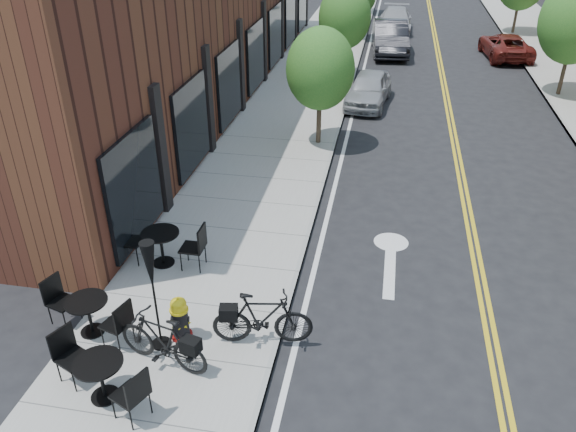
# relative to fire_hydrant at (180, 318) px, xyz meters

# --- Properties ---
(ground) EXTENTS (120.00, 120.00, 0.00)m
(ground) POSITION_rel_fire_hydrant_xyz_m (1.86, 1.00, -0.56)
(ground) COLOR black
(ground) RESTS_ON ground
(sidewalk_near) EXTENTS (4.00, 70.00, 0.12)m
(sidewalk_near) POSITION_rel_fire_hydrant_xyz_m (-0.14, 11.00, -0.50)
(sidewalk_near) COLOR #9E9B93
(sidewalk_near) RESTS_ON ground
(building_near) EXTENTS (5.00, 28.00, 7.00)m
(building_near) POSITION_rel_fire_hydrant_xyz_m (-4.64, 15.00, 2.94)
(building_near) COLOR #482117
(building_near) RESTS_ON ground
(tree_near_a) EXTENTS (2.20, 2.20, 3.81)m
(tree_near_a) POSITION_rel_fire_hydrant_xyz_m (1.26, 10.00, 2.04)
(tree_near_a) COLOR #382B1E
(tree_near_a) RESTS_ON sidewalk_near
(tree_near_b) EXTENTS (2.30, 2.30, 3.98)m
(tree_near_b) POSITION_rel_fire_hydrant_xyz_m (1.26, 18.00, 2.15)
(tree_near_b) COLOR #382B1E
(tree_near_b) RESTS_ON sidewalk_near
(tree_far_b) EXTENTS (2.80, 2.80, 4.62)m
(tree_far_b) POSITION_rel_fire_hydrant_xyz_m (10.46, 17.00, 2.49)
(tree_far_b) COLOR #382B1E
(tree_far_b) RESTS_ON sidewalk_far
(fire_hydrant) EXTENTS (0.47, 0.47, 0.93)m
(fire_hydrant) POSITION_rel_fire_hydrant_xyz_m (0.00, 0.00, 0.00)
(fire_hydrant) COLOR maroon
(fire_hydrant) RESTS_ON sidewalk_near
(bicycle_left) EXTENTS (1.90, 0.95, 1.10)m
(bicycle_left) POSITION_rel_fire_hydrant_xyz_m (-0.04, -0.74, 0.11)
(bicycle_left) COLOR black
(bicycle_left) RESTS_ON sidewalk_near
(bicycle_right) EXTENTS (1.93, 0.84, 1.12)m
(bicycle_right) POSITION_rel_fire_hydrant_xyz_m (1.56, 0.14, 0.12)
(bicycle_right) COLOR black
(bicycle_right) RESTS_ON sidewalk_near
(bistro_set_a) EXTENTS (1.91, 1.20, 1.02)m
(bistro_set_a) POSITION_rel_fire_hydrant_xyz_m (-0.77, -1.64, 0.07)
(bistro_set_a) COLOR black
(bistro_set_a) RESTS_ON sidewalk_near
(bistro_set_b) EXTENTS (1.88, 0.99, 0.99)m
(bistro_set_b) POSITION_rel_fire_hydrant_xyz_m (-1.74, -0.19, 0.05)
(bistro_set_b) COLOR black
(bistro_set_b) RESTS_ON sidewalk_near
(bistro_set_c) EXTENTS (1.97, 0.86, 1.07)m
(bistro_set_c) POSITION_rel_fire_hydrant_xyz_m (-1.25, 2.25, 0.10)
(bistro_set_c) COLOR black
(bistro_set_c) RESTS_ON sidewalk_near
(patio_umbrella) EXTENTS (0.37, 0.37, 2.27)m
(patio_umbrella) POSITION_rel_fire_hydrant_xyz_m (-0.30, -0.28, 1.19)
(patio_umbrella) COLOR black
(patio_umbrella) RESTS_ON sidewalk_near
(parked_car_a) EXTENTS (1.93, 3.94, 1.29)m
(parked_car_a) POSITION_rel_fire_hydrant_xyz_m (2.66, 14.54, 0.08)
(parked_car_a) COLOR #979A9E
(parked_car_a) RESTS_ON ground
(parked_car_b) EXTENTS (2.14, 5.07, 1.63)m
(parked_car_b) POSITION_rel_fire_hydrant_xyz_m (3.27, 23.09, 0.25)
(parked_car_b) COLOR black
(parked_car_b) RESTS_ON ground
(parked_car_c) EXTENTS (1.89, 4.60, 1.33)m
(parked_car_c) POSITION_rel_fire_hydrant_xyz_m (3.46, 28.65, 0.10)
(parked_car_c) COLOR #A5A4A9
(parked_car_c) RESTS_ON ground
(parked_car_far) EXTENTS (2.47, 4.60, 1.23)m
(parked_car_far) POSITION_rel_fire_hydrant_xyz_m (9.14, 23.17, 0.05)
(parked_car_far) COLOR maroon
(parked_car_far) RESTS_ON ground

